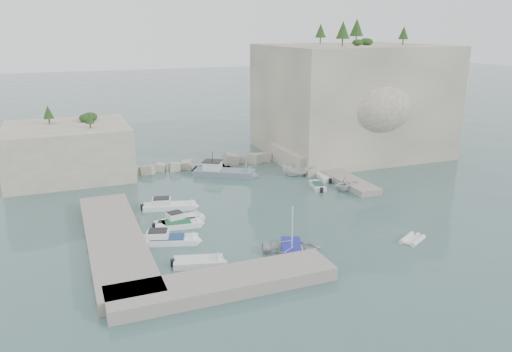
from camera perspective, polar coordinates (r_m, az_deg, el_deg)
name	(u,v)px	position (r m, az deg, el deg)	size (l,w,h in m)	color
ground	(276,218)	(53.92, 2.36, -4.77)	(400.00, 400.00, 0.00)	#436463
cliff_east	(350,100)	(82.17, 10.73, 8.58)	(26.00, 22.00, 17.00)	beige
cliff_terrace	(308,156)	(74.39, 5.92, 2.24)	(8.00, 10.00, 2.50)	beige
outcrop_west	(68,151)	(72.63, -20.65, 2.72)	(16.00, 14.00, 7.00)	beige
quay_west	(115,240)	(48.86, -15.83, -7.08)	(5.00, 24.00, 1.10)	#9E9689
quay_south	(224,283)	(39.84, -3.66, -12.11)	(18.00, 4.00, 1.10)	#9E9689
ledge_east	(338,176)	(68.14, 9.36, 0.01)	(3.00, 16.00, 0.80)	#9E9689
breakwater	(209,162)	(73.07, -5.36, 1.55)	(28.00, 3.00, 1.40)	beige
motorboat_a	(170,209)	(57.29, -9.83, -3.68)	(6.40, 1.90, 1.40)	white
motorboat_b	(182,222)	(53.14, -8.50, -5.27)	(5.17, 1.69, 1.40)	white
motorboat_c	(178,227)	(52.10, -8.89, -5.75)	(5.13, 1.86, 0.70)	white
motorboat_d	(168,243)	(48.58, -10.06, -7.53)	(6.33, 1.88, 1.40)	white
motorboat_e	(199,265)	(44.00, -6.58, -10.05)	(4.65, 1.90, 0.70)	silver
rowboat	(292,253)	(46.02, 4.11, -8.72)	(3.80, 5.32, 1.10)	silver
inflatable_dinghy	(412,241)	(50.46, 17.42, -7.12)	(2.97, 1.44, 0.44)	white
tender_east_a	(346,190)	(63.64, 10.24, -1.62)	(3.22, 3.73, 1.96)	silver
tender_east_b	(317,188)	(63.98, 7.04, -1.37)	(3.94, 1.34, 0.70)	silver
tender_east_c	(324,178)	(68.49, 7.76, -0.18)	(5.40, 1.75, 0.70)	white
tender_east_d	(300,176)	(69.00, 5.06, 0.04)	(1.90, 5.05, 1.95)	white
work_boat	(224,176)	(68.78, -3.64, 0.01)	(9.03, 2.67, 2.20)	slate
rowboat_mast	(292,226)	(44.95, 4.18, -5.67)	(0.10, 0.10, 4.20)	white
vegetation	(320,39)	(80.00, 7.30, 15.30)	(53.48, 13.88, 13.40)	#1E4219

